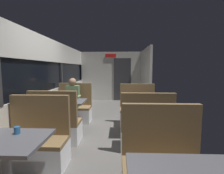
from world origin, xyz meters
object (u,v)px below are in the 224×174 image
bench_rear_aisle_facing_end (146,132)px  bench_rear_aisle_facing_entry (138,113)px  dining_table_near_window (5,148)px  bench_mid_window_facing_end (57,127)px  seated_passenger (73,104)px  bench_front_aisle_facing_entry (163,172)px  dining_table_mid_window (67,105)px  coffee_cup_secondary (17,130)px  dining_table_rear_aisle (141,107)px  bench_near_window_facing_entry (37,146)px  bench_mid_window_facing_entry (74,110)px  coffee_cup_primary (66,99)px

bench_rear_aisle_facing_end → bench_rear_aisle_facing_entry: same height
dining_table_near_window → bench_mid_window_facing_end: 1.57m
dining_table_near_window → bench_rear_aisle_facing_end: bench_rear_aisle_facing_end is taller
bench_mid_window_facing_end → seated_passenger: seated_passenger is taller
bench_front_aisle_facing_entry → dining_table_mid_window: bearing=129.9°
dining_table_mid_window → coffee_cup_secondary: bearing=-88.6°
dining_table_rear_aisle → bench_near_window_facing_entry: bearing=-143.2°
bench_mid_window_facing_end → coffee_cup_secondary: 1.46m
bench_mid_window_facing_entry → seated_passenger: bearing=-90.0°
bench_near_window_facing_entry → bench_mid_window_facing_end: size_ratio=1.00×
bench_rear_aisle_facing_end → seated_passenger: bearing=139.5°
bench_mid_window_facing_entry → seated_passenger: (0.00, -0.07, 0.21)m
dining_table_mid_window → bench_mid_window_facing_end: bearing=-90.0°
bench_front_aisle_facing_entry → bench_rear_aisle_facing_entry: bearing=90.0°
bench_near_window_facing_entry → seated_passenger: (0.00, 2.17, 0.21)m
bench_rear_aisle_facing_entry → coffee_cup_secondary: bearing=-123.9°
bench_near_window_facing_entry → bench_rear_aisle_facing_end: (1.79, 0.64, 0.00)m
dining_table_near_window → bench_near_window_facing_entry: bearing=90.0°
dining_table_rear_aisle → dining_table_mid_window: bearing=173.6°
seated_passenger → coffee_cup_primary: (-0.01, -0.61, 0.25)m
bench_mid_window_facing_entry → bench_rear_aisle_facing_end: (1.79, -1.60, 0.00)m
dining_table_near_window → bench_front_aisle_facing_entry: bearing=3.2°
bench_near_window_facing_entry → bench_mid_window_facing_end: same height
bench_mid_window_facing_end → coffee_cup_primary: size_ratio=12.22×
bench_near_window_facing_entry → seated_passenger: size_ratio=0.87×
dining_table_mid_window → bench_mid_window_facing_entry: bench_mid_window_facing_entry is taller
dining_table_rear_aisle → seated_passenger: size_ratio=0.71×
bench_near_window_facing_entry → seated_passenger: seated_passenger is taller
bench_mid_window_facing_entry → seated_passenger: size_ratio=0.87×
dining_table_mid_window → bench_mid_window_facing_end: 0.77m
bench_mid_window_facing_end → coffee_cup_primary: bench_mid_window_facing_end is taller
dining_table_near_window → dining_table_mid_window: bearing=90.0°
bench_mid_window_facing_entry → coffee_cup_secondary: size_ratio=12.22×
dining_table_near_window → bench_rear_aisle_facing_entry: 3.29m
dining_table_mid_window → bench_front_aisle_facing_entry: size_ratio=0.82×
dining_table_rear_aisle → coffee_cup_secondary: coffee_cup_secondary is taller
bench_rear_aisle_facing_entry → seated_passenger: (-1.79, 0.13, 0.21)m
bench_rear_aisle_facing_end → dining_table_rear_aisle: bearing=90.0°
bench_rear_aisle_facing_entry → coffee_cup_primary: size_ratio=12.22×
dining_table_mid_window → bench_mid_window_facing_entry: (0.00, 0.70, -0.31)m
dining_table_rear_aisle → seated_passenger: 1.97m
dining_table_near_window → bench_rear_aisle_facing_end: size_ratio=0.82×
bench_front_aisle_facing_entry → dining_table_near_window: bearing=-176.8°
dining_table_near_window → dining_table_mid_window: 2.24m
bench_front_aisle_facing_entry → bench_mid_window_facing_entry: bearing=122.2°
bench_near_window_facing_entry → bench_rear_aisle_facing_entry: same height
bench_mid_window_facing_entry → dining_table_rear_aisle: 2.03m
bench_mid_window_facing_end → bench_mid_window_facing_entry: bearing=90.0°
dining_table_rear_aisle → seated_passenger: seated_passenger is taller
dining_table_mid_window → bench_mid_window_facing_entry: size_ratio=0.82×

